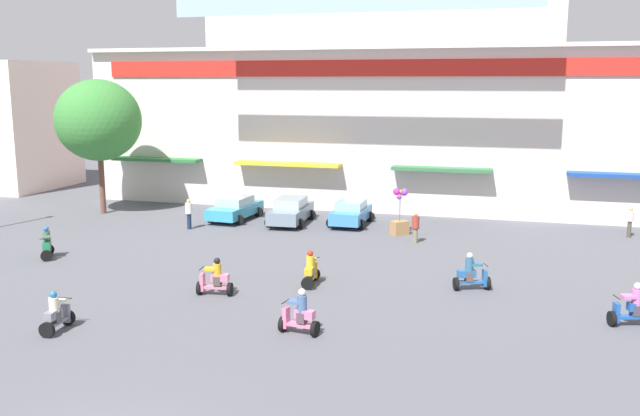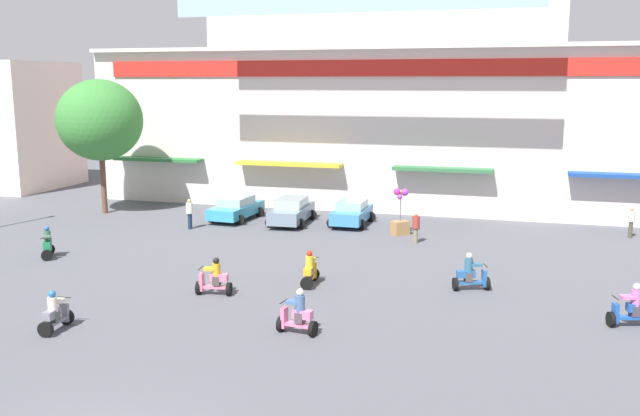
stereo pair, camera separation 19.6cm
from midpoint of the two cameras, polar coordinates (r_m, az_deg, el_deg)
The scene contains 17 objects.
ground_plane at distance 27.38m, azimuth -3.36°, elevation -6.92°, with size 128.00×128.00×0.00m, color #53535B.
colonial_building at distance 49.20m, azimuth 5.95°, elevation 11.35°, with size 38.40×18.63×21.11m.
plaza_tree_0 at distance 44.60m, azimuth -17.72°, elevation 6.96°, with size 5.20×5.26×8.33m.
parked_car_0 at distance 41.30m, azimuth -6.87°, elevation 0.00°, with size 2.63×4.35×1.40m.
parked_car_1 at distance 39.87m, azimuth -2.24°, elevation -0.23°, with size 2.51×4.48×1.52m.
parked_car_2 at distance 39.53m, azimuth 2.80°, elevation -0.39°, with size 2.32×3.84×1.43m.
scooter_rider_0 at distance 25.68m, azimuth 24.72°, elevation -7.63°, with size 1.56×0.94×1.52m.
scooter_rider_2 at distance 22.71m, azimuth -1.63°, elevation -8.91°, with size 1.37×0.70×1.57m.
scooter_rider_3 at distance 34.64m, azimuth -21.56°, elevation -2.86°, with size 1.15×1.40×1.51m.
scooter_rider_4 at distance 26.99m, azimuth -8.59°, elevation -5.89°, with size 1.42×0.70×1.50m.
scooter_rider_5 at distance 27.96m, azimuth 12.63°, elevation -5.46°, with size 1.52×0.98×1.53m.
scooter_rider_8 at distance 27.95m, azimuth -0.63°, elevation -5.22°, with size 0.65×1.53×1.49m.
scooter_rider_9 at distance 24.59m, azimuth -20.95°, elevation -8.23°, with size 0.62×1.40×1.43m.
pedestrian_0 at distance 39.81m, azimuth 24.60°, elevation -0.93°, with size 0.38×0.38×1.66m.
pedestrian_1 at distance 39.07m, azimuth -10.65°, elevation -0.33°, with size 0.41×0.41×1.71m.
pedestrian_3 at distance 35.40m, azimuth 8.14°, elevation -1.48°, with size 0.54×0.54×1.60m.
balloon_vendor_cart at distance 37.21m, azimuth 6.85°, elevation -0.81°, with size 1.06×1.06×2.55m.
Camera 2 is at (8.85, -11.59, 8.20)m, focal length 38.47 mm.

